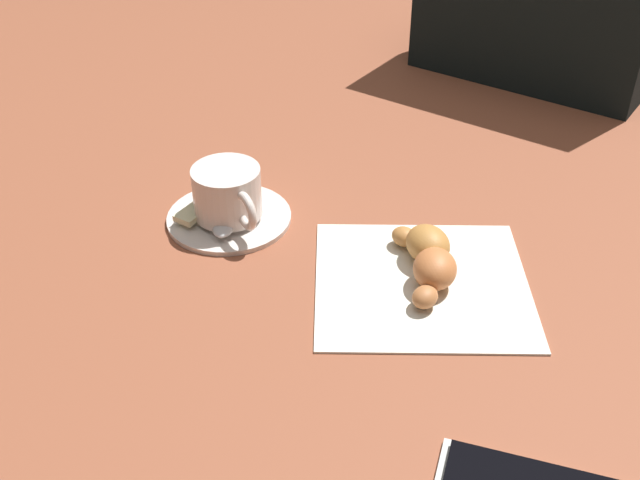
{
  "coord_description": "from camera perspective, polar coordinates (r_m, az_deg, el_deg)",
  "views": [
    {
      "loc": [
        0.15,
        -0.55,
        0.42
      ],
      "look_at": [
        -0.02,
        -0.01,
        0.01
      ],
      "focal_mm": 43.16,
      "sensor_mm": 36.0,
      "label": 1
    }
  ],
  "objects": [
    {
      "name": "sugar_packet",
      "position": [
        0.75,
        -8.7,
        2.49
      ],
      "size": [
        0.04,
        0.07,
        0.01
      ],
      "primitive_type": "cube",
      "rotation": [
        0.0,
        0.0,
        10.73
      ],
      "color": "beige",
      "rests_on": "saucer"
    },
    {
      "name": "saucer",
      "position": [
        0.75,
        -6.76,
        1.82
      ],
      "size": [
        0.12,
        0.12,
        0.01
      ],
      "primitive_type": "cylinder",
      "color": "silver",
      "rests_on": "ground"
    },
    {
      "name": "espresso_cup",
      "position": [
        0.73,
        -6.85,
        3.48
      ],
      "size": [
        0.08,
        0.07,
        0.05
      ],
      "color": "silver",
      "rests_on": "saucer"
    },
    {
      "name": "ground_plane",
      "position": [
        0.71,
        1.79,
        -0.53
      ],
      "size": [
        1.8,
        1.8,
        0.0
      ],
      "primitive_type": "plane",
      "color": "brown"
    },
    {
      "name": "napkin",
      "position": [
        0.67,
        7.55,
        -3.12
      ],
      "size": [
        0.22,
        0.22,
        0.0
      ],
      "primitive_type": "cube",
      "rotation": [
        0.0,
        0.0,
        0.28
      ],
      "color": "silver",
      "rests_on": "ground"
    },
    {
      "name": "croissant",
      "position": [
        0.67,
        8.04,
        -1.39
      ],
      "size": [
        0.07,
        0.11,
        0.03
      ],
      "color": "#B16C3C",
      "rests_on": "napkin"
    },
    {
      "name": "teaspoon",
      "position": [
        0.74,
        -6.91,
        2.3
      ],
      "size": [
        0.05,
        0.14,
        0.01
      ],
      "color": "silver",
      "rests_on": "saucer"
    }
  ]
}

